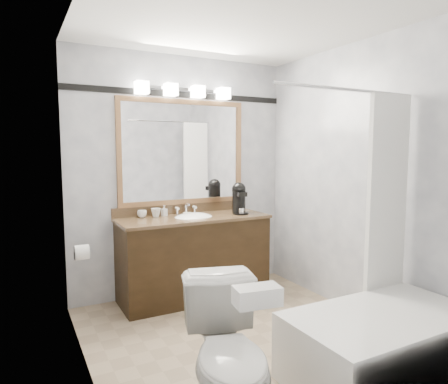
{
  "coord_description": "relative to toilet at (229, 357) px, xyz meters",
  "views": [
    {
      "loc": [
        -1.6,
        -2.67,
        1.53
      ],
      "look_at": [
        -0.0,
        0.35,
        1.17
      ],
      "focal_mm": 32.0,
      "sensor_mm": 36.0,
      "label": 1
    }
  ],
  "objects": [
    {
      "name": "cup_left",
      "position": [
        0.12,
        2.06,
        0.49
      ],
      "size": [
        0.11,
        0.11,
        0.07
      ],
      "primitive_type": "imported",
      "rotation": [
        0.0,
        0.0,
        -0.16
      ],
      "color": "white",
      "rests_on": "vanity"
    },
    {
      "name": "room",
      "position": [
        0.6,
        0.85,
        0.85
      ],
      "size": [
        2.42,
        2.62,
        2.52
      ],
      "color": "tan",
      "rests_on": "ground"
    },
    {
      "name": "mirror",
      "position": [
        0.6,
        2.13,
        1.1
      ],
      "size": [
        1.4,
        0.04,
        1.1
      ],
      "color": "#9C6F46",
      "rests_on": "room"
    },
    {
      "name": "accent_stripe",
      "position": [
        0.6,
        2.14,
        1.7
      ],
      "size": [
        2.4,
        0.01,
        0.06
      ],
      "primitive_type": "cube",
      "color": "black",
      "rests_on": "room"
    },
    {
      "name": "toilet",
      "position": [
        0.0,
        0.0,
        0.0
      ],
      "size": [
        0.64,
        0.87,
        0.79
      ],
      "primitive_type": "imported",
      "rotation": [
        0.0,
        0.0,
        -0.28
      ],
      "color": "white",
      "rests_on": "ground"
    },
    {
      "name": "vanity_light_bar",
      "position": [
        0.6,
        2.07,
        1.74
      ],
      "size": [
        1.02,
        0.14,
        0.12
      ],
      "color": "silver",
      "rests_on": "room"
    },
    {
      "name": "tissue_box",
      "position": [
        0.0,
        -0.27,
        0.44
      ],
      "size": [
        0.24,
        0.16,
        0.09
      ],
      "primitive_type": "cube",
      "rotation": [
        0.0,
        0.0,
        -0.17
      ],
      "color": "white",
      "rests_on": "toilet"
    },
    {
      "name": "tp_roll",
      "position": [
        -0.54,
        1.51,
        0.3
      ],
      "size": [
        0.11,
        0.12,
        0.12
      ],
      "primitive_type": "cylinder",
      "rotation": [
        0.0,
        1.57,
        0.0
      ],
      "color": "white",
      "rests_on": "room"
    },
    {
      "name": "bathtub",
      "position": [
        1.15,
        -0.05,
        -0.12
      ],
      "size": [
        1.3,
        0.75,
        1.96
      ],
      "color": "white",
      "rests_on": "ground"
    },
    {
      "name": "cup_right",
      "position": [
        0.26,
        2.02,
        0.5
      ],
      "size": [
        0.12,
        0.12,
        0.09
      ],
      "primitive_type": "imported",
      "rotation": [
        0.0,
        0.0,
        -0.24
      ],
      "color": "white",
      "rests_on": "vanity"
    },
    {
      "name": "vanity",
      "position": [
        0.6,
        1.86,
        0.05
      ],
      "size": [
        1.53,
        0.58,
        0.97
      ],
      "color": "black",
      "rests_on": "ground"
    },
    {
      "name": "soap_bottle_a",
      "position": [
        0.35,
        2.04,
        0.51
      ],
      "size": [
        0.06,
        0.07,
        0.11
      ],
      "primitive_type": "imported",
      "rotation": [
        0.0,
        0.0,
        0.36
      ],
      "color": "white",
      "rests_on": "vanity"
    },
    {
      "name": "soap_bar",
      "position": [
        0.58,
        1.98,
        0.47
      ],
      "size": [
        0.09,
        0.06,
        0.03
      ],
      "primitive_type": "cube",
      "rotation": [
        0.0,
        0.0,
        -0.14
      ],
      "color": "beige",
      "rests_on": "vanity"
    },
    {
      "name": "coffee_maker",
      "position": [
        1.11,
        1.83,
        0.62
      ],
      "size": [
        0.17,
        0.22,
        0.33
      ],
      "rotation": [
        0.0,
        0.0,
        -0.14
      ],
      "color": "black",
      "rests_on": "vanity"
    }
  ]
}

